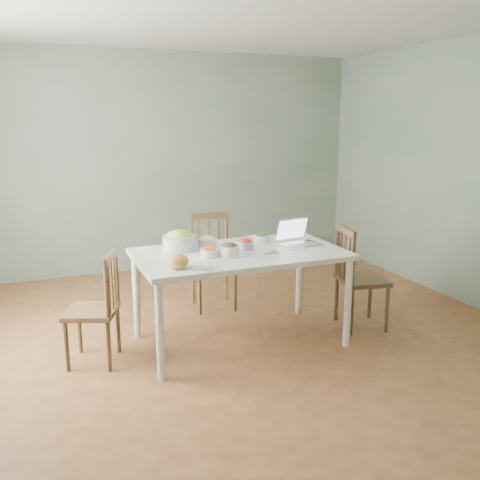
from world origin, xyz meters
name	(u,v)px	position (x,y,z in m)	size (l,w,h in m)	color
floor	(244,337)	(0.00, 0.00, 0.00)	(5.00, 5.00, 0.00)	#553117
ceiling	(245,14)	(0.00, 0.00, 2.70)	(5.00, 5.00, 0.00)	white
wall_back	(168,163)	(0.00, 2.50, 1.35)	(5.00, 0.00, 2.70)	gray
wall_front	(478,260)	(0.00, -2.50, 1.35)	(5.00, 0.00, 2.70)	gray
wall_right	(473,175)	(2.50, 0.00, 1.35)	(0.00, 5.00, 2.70)	gray
dining_table	(240,297)	(-0.07, -0.07, 0.41)	(1.74, 0.98, 0.81)	white
chair_far	(213,262)	(0.01, 0.83, 0.48)	(0.42, 0.40, 0.96)	#3D2212
chair_left	(92,309)	(-1.30, 0.02, 0.45)	(0.40, 0.38, 0.90)	#3D2212
chair_right	(362,277)	(1.11, -0.17, 0.48)	(0.42, 0.40, 0.96)	#3D2212
bread_boule	(178,261)	(-0.69, -0.36, 0.87)	(0.17, 0.17, 0.11)	gold
butter_stick	(207,268)	(-0.50, -0.49, 0.83)	(0.11, 0.03, 0.03)	#ECE4C8
bowl_squash	(179,240)	(-0.52, 0.19, 0.90)	(0.29, 0.29, 0.17)	gold
bowl_carrot	(210,252)	(-0.36, -0.13, 0.86)	(0.15, 0.15, 0.08)	#FF550F
bowl_onion	(207,241)	(-0.26, 0.21, 0.86)	(0.17, 0.17, 0.09)	beige
bowl_mushroom	(229,250)	(-0.20, -0.17, 0.87)	(0.16, 0.16, 0.11)	black
bowl_redpep	(245,244)	(0.00, 0.00, 0.86)	(0.15, 0.15, 0.09)	red
bowl_broccoli	(262,237)	(0.24, 0.18, 0.86)	(0.14, 0.14, 0.09)	#0E3C0D
flatbread	(255,238)	(0.24, 0.31, 0.82)	(0.20, 0.20, 0.02)	#BFAD88
basil_bunch	(271,252)	(0.16, -0.21, 0.82)	(0.17, 0.17, 0.02)	#2B7826
laptop	(301,233)	(0.51, -0.07, 0.93)	(0.33, 0.30, 0.22)	silver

